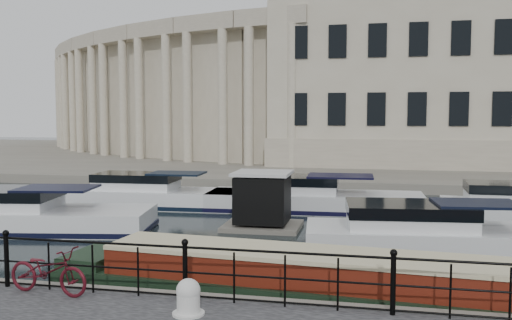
{
  "coord_description": "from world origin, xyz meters",
  "views": [
    {
      "loc": [
        3.74,
        -12.73,
        4.22
      ],
      "look_at": [
        0.5,
        2.0,
        3.0
      ],
      "focal_mm": 40.0,
      "sensor_mm": 36.0,
      "label": 1
    }
  ],
  "objects_px": {
    "mooring_bollard": "(188,298)",
    "narrowboat": "(357,293)",
    "harbour_hut": "(263,203)",
    "bicycle": "(48,271)"
  },
  "relations": [
    {
      "from": "mooring_bollard",
      "to": "narrowboat",
      "type": "bearing_deg",
      "value": 40.48
    },
    {
      "from": "mooring_bollard",
      "to": "narrowboat",
      "type": "height_order",
      "value": "mooring_bollard"
    },
    {
      "from": "mooring_bollard",
      "to": "bicycle",
      "type": "bearing_deg",
      "value": 170.76
    },
    {
      "from": "bicycle",
      "to": "narrowboat",
      "type": "xyz_separation_m",
      "value": [
        6.14,
        2.01,
        -0.67
      ]
    },
    {
      "from": "narrowboat",
      "to": "harbour_hut",
      "type": "distance_m",
      "value": 9.05
    },
    {
      "from": "mooring_bollard",
      "to": "harbour_hut",
      "type": "xyz_separation_m",
      "value": [
        -0.84,
        10.72,
        0.09
      ]
    },
    {
      "from": "bicycle",
      "to": "harbour_hut",
      "type": "height_order",
      "value": "harbour_hut"
    },
    {
      "from": "mooring_bollard",
      "to": "narrowboat",
      "type": "relative_size",
      "value": 0.05
    },
    {
      "from": "bicycle",
      "to": "mooring_bollard",
      "type": "bearing_deg",
      "value": -91.62
    },
    {
      "from": "mooring_bollard",
      "to": "harbour_hut",
      "type": "bearing_deg",
      "value": 94.48
    }
  ]
}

